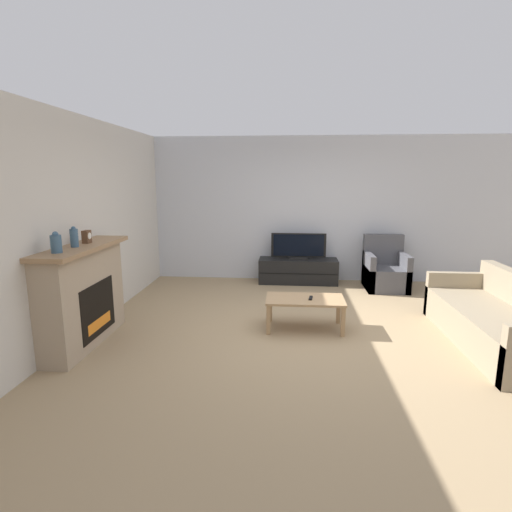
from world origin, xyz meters
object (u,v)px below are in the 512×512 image
tv_stand (298,271)px  armchair (385,272)px  remote (311,298)px  couch (499,323)px  mantel_vase_left (56,243)px  mantel_clock (87,237)px  coffee_table (305,302)px  tv (298,247)px  fireplace (83,295)px  mantel_vase_centre_left (74,237)px

tv_stand → armchair: 1.56m
tv_stand → remote: size_ratio=9.41×
couch → mantel_vase_left: bearing=-170.6°
mantel_clock → mantel_vase_left: bearing=-90.1°
coffee_table → couch: couch is taller
mantel_clock → coffee_table: bearing=11.6°
coffee_table → couch: (2.24, -0.36, -0.08)m
tv → couch: 3.54m
armchair → remote: armchair is taller
remote → coffee_table: bearing=178.5°
armchair → coffee_table: armchair is taller
fireplace → coffee_table: (2.60, 0.69, -0.25)m
mantel_clock → remote: mantel_clock is taller
mantel_vase_centre_left → coffee_table: (2.59, 0.80, -0.94)m
mantel_vase_centre_left → mantel_clock: 0.27m
fireplace → mantel_clock: mantel_clock is taller
mantel_clock → coffee_table: size_ratio=0.15×
tv_stand → couch: bearing=-49.7°
tv_stand → coffee_table: tv_stand is taller
coffee_table → couch: bearing=-9.1°
mantel_vase_left → remote: 3.02m
fireplace → mantel_vase_left: 0.83m
fireplace → remote: fireplace is taller
coffee_table → mantel_vase_left: bearing=-156.0°
tv → armchair: 1.60m
tv → coffee_table: (0.04, -2.32, -0.32)m
fireplace → remote: bearing=14.1°
fireplace → mantel_vase_left: bearing=-87.9°
mantel_vase_left → mantel_clock: mantel_vase_left is taller
fireplace → armchair: fireplace is taller
mantel_vase_left → armchair: 5.29m
mantel_vase_left → remote: mantel_vase_left is taller
tv → coffee_table: tv is taller
tv → couch: tv is taller
tv_stand → mantel_vase_centre_left: bearing=-129.2°
coffee_table → remote: size_ratio=6.50×
armchair → remote: size_ratio=6.07×
tv → coffee_table: 2.35m
mantel_vase_left → couch: bearing=9.4°
fireplace → coffee_table: 2.70m
fireplace → couch: bearing=3.9°
mantel_vase_centre_left → couch: 4.95m
remote → mantel_clock: bearing=-160.6°
couch → fireplace: bearing=-176.1°
mantel_vase_centre_left → tv: mantel_vase_centre_left is taller
mantel_vase_centre_left → remote: 2.91m
mantel_vase_left → mantel_vase_centre_left: bearing=90.0°
couch → armchair: bearing=107.1°
remote → tv_stand: bearing=101.0°
remote → fireplace: bearing=-157.5°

